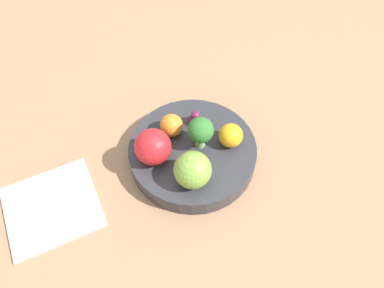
{
  "coord_description": "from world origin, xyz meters",
  "views": [
    {
      "loc": [
        -0.39,
        -0.0,
        0.6
      ],
      "look_at": [
        0.0,
        0.0,
        0.07
      ],
      "focal_mm": 35.0,
      "sensor_mm": 36.0,
      "label": 1
    }
  ],
  "objects": [
    {
      "name": "broccoli",
      "position": [
        0.01,
        -0.01,
        0.1
      ],
      "size": [
        0.05,
        0.05,
        0.07
      ],
      "color": "#8CB76B",
      "rests_on": "bowl"
    },
    {
      "name": "orange_back",
      "position": [
        0.01,
        -0.07,
        0.08
      ],
      "size": [
        0.04,
        0.04,
        0.04
      ],
      "color": "orange",
      "rests_on": "bowl"
    },
    {
      "name": "grape_cluster",
      "position": [
        0.05,
        -0.01,
        0.07
      ],
      "size": [
        0.03,
        0.03,
        0.03
      ],
      "color": "#5B1E42",
      "rests_on": "bowl"
    },
    {
      "name": "table_surface",
      "position": [
        0.0,
        0.0,
        0.01
      ],
      "size": [
        1.2,
        1.2,
        0.02
      ],
      "color": "#936D4C",
      "rests_on": "ground_plane"
    },
    {
      "name": "bowl",
      "position": [
        0.0,
        0.0,
        0.04
      ],
      "size": [
        0.23,
        0.23,
        0.04
      ],
      "color": "#2D2D33",
      "rests_on": "table_surface"
    },
    {
      "name": "napkin",
      "position": [
        -0.1,
        0.24,
        0.02
      ],
      "size": [
        0.2,
        0.2,
        0.01
      ],
      "color": "beige",
      "rests_on": "table_surface"
    },
    {
      "name": "ground_plane",
      "position": [
        0.0,
        0.0,
        0.0
      ],
      "size": [
        6.0,
        6.0,
        0.0
      ],
      "primitive_type": "plane",
      "color": "gray"
    },
    {
      "name": "apple_red",
      "position": [
        -0.02,
        0.07,
        0.09
      ],
      "size": [
        0.06,
        0.06,
        0.06
      ],
      "color": "red",
      "rests_on": "bowl"
    },
    {
      "name": "orange_front",
      "position": [
        0.03,
        0.04,
        0.08
      ],
      "size": [
        0.04,
        0.04,
        0.04
      ],
      "color": "orange",
      "rests_on": "bowl"
    },
    {
      "name": "apple_green",
      "position": [
        -0.07,
        0.0,
        0.09
      ],
      "size": [
        0.06,
        0.06,
        0.06
      ],
      "color": "olive",
      "rests_on": "bowl"
    }
  ]
}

